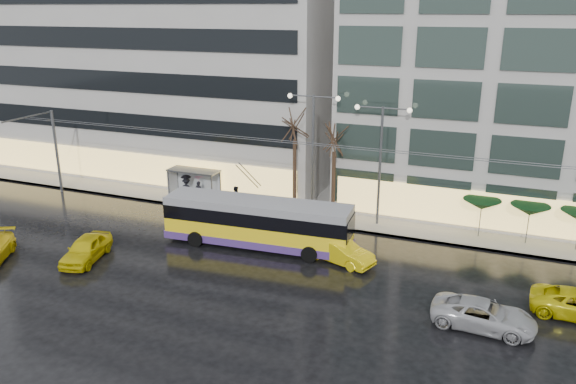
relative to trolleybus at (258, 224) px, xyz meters
The scene contains 19 objects.
ground 4.48m from the trolleybus, 97.52° to the right, with size 140.00×140.00×0.00m, color black.
sidewalk 10.05m from the trolleybus, 81.61° to the left, with size 80.00×10.00×0.15m, color gray.
kerb 5.31m from the trolleybus, 73.46° to the left, with size 80.00×0.10×0.15m, color slate.
building_left 24.21m from the trolleybus, 138.13° to the left, with size 34.00×14.00×22.00m, color #A8A5A1.
trolleybus is the anchor object (origin of this frame).
catenary 4.66m from the trolleybus, 83.19° to the left, with size 42.24×5.12×7.00m.
bus_shelter 11.07m from the trolleybus, 143.87° to the left, with size 4.20×1.60×2.51m.
street_lamp_near 8.11m from the trolleybus, 77.67° to the left, with size 3.96×0.36×9.03m.
street_lamp_far 10.14m from the trolleybus, 45.80° to the left, with size 3.96×0.36×8.53m.
tree_a 8.79m from the trolleybus, 90.42° to the left, with size 3.20×3.20×8.40m.
tree_b 9.03m from the trolleybus, 67.24° to the left, with size 3.20×3.20×7.70m.
parasol_a 15.11m from the trolleybus, 26.93° to the left, with size 2.50×2.50×2.65m.
parasol_b 17.84m from the trolleybus, 22.56° to the left, with size 2.50×2.50×2.65m.
taxi_a 10.82m from the trolleybus, 146.76° to the right, with size 1.80×4.47×1.52m, color #D2BE0B.
taxi_b 5.82m from the trolleybus, ahead, with size 1.53×4.40×1.45m, color yellow.
sedan_silver 15.29m from the trolleybus, 18.66° to the right, with size 2.31×5.00×1.39m, color #ACACB1.
pedestrian_a 9.88m from the trolleybus, 143.15° to the left, with size 1.00×1.01×2.19m.
pedestrian_b 7.17m from the trolleybus, 128.46° to the left, with size 0.94×0.75×1.83m.
pedestrian_c 11.03m from the trolleybus, 146.26° to the left, with size 1.26×0.94×2.11m.
Camera 1 is at (15.10, -26.80, 15.06)m, focal length 35.00 mm.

